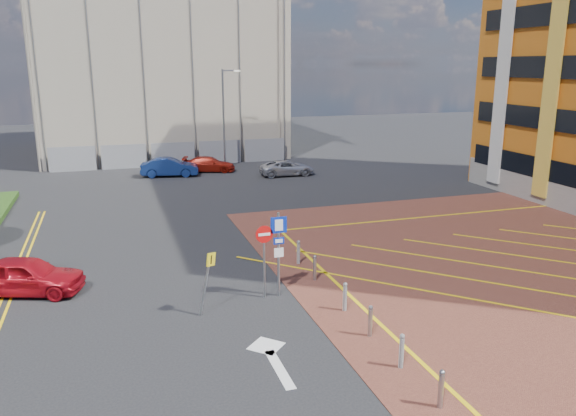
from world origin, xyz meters
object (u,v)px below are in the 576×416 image
sign_cluster (273,246)px  car_red_back (209,164)px  car_silver_back (287,168)px  lamp_back (225,115)px  car_blue_back (170,167)px  warning_sign (207,276)px  car_red_left (26,276)px

sign_cluster → car_red_back: size_ratio=0.77×
car_silver_back → lamp_back: bearing=39.4°
car_red_back → car_blue_back: bearing=124.6°
car_blue_back → car_red_back: bearing=-62.2°
warning_sign → car_blue_back: size_ratio=0.52×
sign_cluster → car_blue_back: (-1.10, 24.54, -1.24)m
car_red_back → warning_sign: bearing=-173.0°
lamp_back → car_red_back: lamp_back is taller
lamp_back → sign_cluster: bearing=-98.0°
lamp_back → car_blue_back: (-4.88, -2.48, -3.65)m
lamp_back → car_silver_back: size_ratio=1.89×
lamp_back → warning_sign: size_ratio=3.55×
car_silver_back → car_red_back: bearing=59.4°
car_red_left → sign_cluster: bearing=-90.8°
car_blue_back → car_silver_back: size_ratio=1.02×
car_red_left → lamp_back: bearing=-8.9°
car_red_left → car_blue_back: car_blue_back is taller
sign_cluster → warning_sign: size_ratio=1.42×
warning_sign → car_red_left: 7.34m
lamp_back → car_red_left: bearing=-117.6°
lamp_back → sign_cluster: lamp_back is taller
lamp_back → car_silver_back: lamp_back is taller
car_red_left → car_blue_back: bearing=-0.9°
car_red_back → car_red_left: bearing=171.3°
sign_cluster → car_red_left: size_ratio=0.77×
sign_cluster → car_silver_back: (7.59, 22.16, -1.36)m
warning_sign → car_red_left: size_ratio=0.54×
lamp_back → car_red_left: size_ratio=1.92×
sign_cluster → car_blue_back: bearing=92.6°
lamp_back → car_blue_back: bearing=-153.1°
lamp_back → car_red_back: 4.36m
sign_cluster → lamp_back: bearing=82.0°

